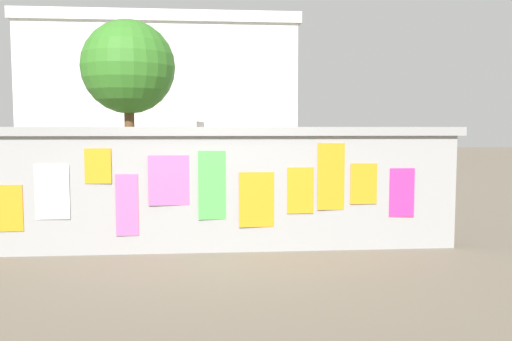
% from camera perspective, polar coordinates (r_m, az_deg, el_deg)
% --- Properties ---
extents(ground, '(60.00, 60.00, 0.00)m').
position_cam_1_polar(ground, '(15.20, -4.81, -1.76)').
color(ground, '#6B6051').
extents(poster_wall, '(7.01, 0.42, 1.71)m').
position_cam_1_polar(poster_wall, '(7.15, -4.82, -1.88)').
color(poster_wall, '#959595').
rests_on(poster_wall, ground).
extents(auto_rickshaw_truck, '(3.73, 1.84, 1.85)m').
position_cam_1_polar(auto_rickshaw_truck, '(12.24, -13.50, 0.82)').
color(auto_rickshaw_truck, black).
rests_on(auto_rickshaw_truck, ground).
extents(motorcycle, '(1.90, 0.56, 0.87)m').
position_cam_1_polar(motorcycle, '(10.79, 0.75, -1.88)').
color(motorcycle, black).
rests_on(motorcycle, ground).
extents(bicycle_near, '(1.71, 0.44, 0.95)m').
position_cam_1_polar(bicycle_near, '(8.41, 7.74, -4.46)').
color(bicycle_near, black).
rests_on(bicycle_near, ground).
extents(bicycle_far, '(1.66, 0.58, 0.95)m').
position_cam_1_polar(bicycle_far, '(12.64, 6.17, -1.40)').
color(bicycle_far, black).
rests_on(bicycle_far, ground).
extents(person_walking, '(0.48, 0.48, 1.62)m').
position_cam_1_polar(person_walking, '(7.94, -4.47, -0.45)').
color(person_walking, purple).
rests_on(person_walking, ground).
extents(tree_roadside, '(3.19, 3.19, 5.39)m').
position_cam_1_polar(tree_roadside, '(18.59, -13.88, 10.93)').
color(tree_roadside, brown).
rests_on(tree_roadside, ground).
extents(building_background, '(13.02, 4.83, 7.00)m').
position_cam_1_polar(building_background, '(26.30, -10.19, 8.55)').
color(building_background, white).
rests_on(building_background, ground).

